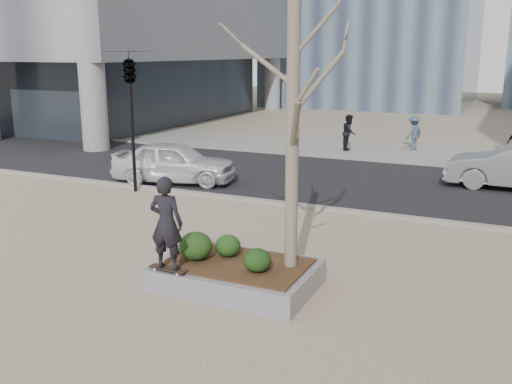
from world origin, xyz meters
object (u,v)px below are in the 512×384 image
at_px(skateboard, 168,270).
at_px(police_car, 174,162).
at_px(skateboarder, 166,223).
at_px(planter, 237,275).

relative_size(skateboard, police_car, 0.18).
bearing_deg(skateboarder, planter, -144.72).
bearing_deg(skateboarder, skateboard, 83.92).
bearing_deg(planter, skateboard, -138.63).
relative_size(planter, police_car, 0.71).
bearing_deg(planter, skateboarder, -138.63).
bearing_deg(planter, police_car, 129.81).
height_order(planter, skateboarder, skateboarder).
distance_m(skateboard, police_car, 9.50).
bearing_deg(skateboard, skateboarder, 93.54).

